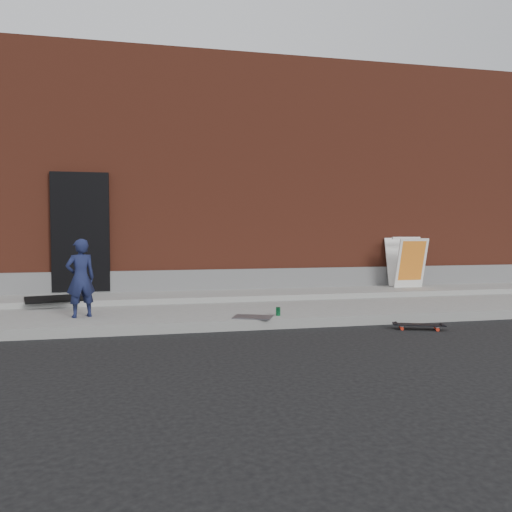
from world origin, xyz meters
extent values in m
plane|color=black|center=(0.00, 0.00, 0.00)|extent=(80.00, 80.00, 0.00)
cube|color=slate|center=(0.00, 1.50, 0.07)|extent=(20.00, 3.00, 0.15)
cube|color=gray|center=(0.00, 2.40, 0.20)|extent=(20.00, 1.20, 0.10)
cube|color=maroon|center=(0.00, 7.00, 2.50)|extent=(20.00, 8.00, 5.00)
cube|color=slate|center=(0.00, 2.97, 0.45)|extent=(20.00, 0.10, 0.40)
cube|color=black|center=(-2.60, 2.96, 1.40)|extent=(1.05, 0.12, 2.25)
imported|color=#171D41|center=(-2.34, 0.78, 0.73)|extent=(0.50, 0.42, 1.16)
cylinder|color=red|center=(2.72, -0.47, 0.02)|extent=(0.06, 0.04, 0.05)
cylinder|color=red|center=(2.66, -0.62, 0.02)|extent=(0.06, 0.04, 0.05)
cylinder|color=red|center=(2.26, -0.30, 0.02)|extent=(0.06, 0.04, 0.05)
cylinder|color=red|center=(2.21, -0.44, 0.02)|extent=(0.06, 0.04, 0.05)
cube|color=#B2B2B7|center=(2.69, -0.55, 0.06)|extent=(0.10, 0.16, 0.02)
cube|color=#B2B2B7|center=(2.23, -0.37, 0.06)|extent=(0.10, 0.16, 0.02)
cube|color=black|center=(2.46, -0.46, 0.07)|extent=(0.73, 0.42, 0.01)
cube|color=white|center=(3.93, 2.37, 0.76)|extent=(0.63, 0.29, 1.02)
cube|color=white|center=(3.93, 2.83, 0.76)|extent=(0.63, 0.29, 1.02)
cube|color=yellow|center=(3.93, 2.34, 0.71)|extent=(0.52, 0.21, 0.81)
cube|color=white|center=(3.93, 2.60, 1.27)|extent=(0.63, 0.05, 0.05)
cylinder|color=#17733B|center=(0.56, 0.29, 0.21)|extent=(0.08, 0.08, 0.13)
cube|color=black|center=(-2.90, 2.09, 0.26)|extent=(1.17, 1.04, 0.03)
cube|color=#57575C|center=(0.15, 0.20, 0.16)|extent=(0.65, 0.55, 0.02)
camera|label=1|loc=(-1.34, -6.94, 1.44)|focal=35.00mm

